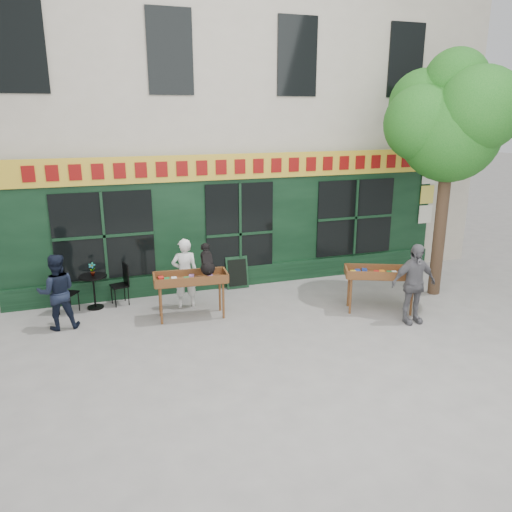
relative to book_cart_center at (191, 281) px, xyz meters
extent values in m
plane|color=slate|center=(1.57, -0.72, -0.82)|extent=(80.00, 80.00, 0.00)
cube|color=beige|center=(1.57, 5.28, 4.18)|extent=(14.00, 7.00, 10.00)
cube|color=black|center=(1.57, 1.70, 0.78)|extent=(11.00, 0.16, 3.20)
cube|color=gold|center=(1.57, 1.58, 2.18)|extent=(11.00, 0.06, 0.60)
cube|color=maroon|center=(1.57, 1.54, 2.18)|extent=(9.60, 0.03, 0.34)
cube|color=black|center=(1.57, 1.60, -0.57)|extent=(11.00, 0.10, 0.50)
cube|color=black|center=(1.57, 1.60, 0.53)|extent=(1.70, 0.05, 2.50)
cube|color=black|center=(-1.63, 1.60, 0.73)|extent=(2.20, 0.05, 2.00)
cube|color=black|center=(4.77, 1.60, 0.73)|extent=(2.20, 0.05, 2.00)
cube|color=silver|center=(6.97, 1.58, 0.68)|extent=(0.42, 0.02, 0.50)
cube|color=#E5D14C|center=(6.97, 1.58, 1.23)|extent=(0.42, 0.02, 0.50)
cube|color=silver|center=(6.97, 1.58, 1.78)|extent=(0.42, 0.02, 0.50)
cylinder|color=#382619|center=(5.87, -0.42, 0.98)|extent=(0.28, 0.28, 3.60)
sphere|color=#125013|center=(5.87, -0.42, 2.98)|extent=(2.20, 2.20, 2.20)
sphere|color=#125013|center=(6.57, -0.12, 3.28)|extent=(1.80, 1.80, 1.80)
sphere|color=#125013|center=(5.27, -0.22, 3.18)|extent=(1.70, 1.70, 1.70)
sphere|color=#125013|center=(6.07, -1.02, 3.48)|extent=(1.80, 1.80, 1.80)
sphere|color=#125013|center=(5.57, 0.18, 3.58)|extent=(1.60, 1.60, 1.60)
sphere|color=#125013|center=(5.97, -0.32, 4.08)|extent=(1.40, 1.40, 1.40)
cylinder|color=brown|center=(-0.67, -0.16, -0.42)|extent=(0.05, 0.05, 0.80)
cylinder|color=brown|center=(0.63, -0.27, -0.42)|extent=(0.05, 0.05, 0.80)
cylinder|color=brown|center=(-0.63, 0.27, -0.42)|extent=(0.05, 0.05, 0.80)
cylinder|color=brown|center=(0.67, 0.16, -0.42)|extent=(0.05, 0.05, 0.80)
cube|color=brown|center=(0.00, 0.00, 0.00)|extent=(1.54, 0.71, 0.05)
cube|color=brown|center=(-0.02, -0.29, 0.08)|extent=(1.50, 0.17, 0.18)
cube|color=brown|center=(0.02, 0.29, 0.08)|extent=(1.50, 0.17, 0.18)
cube|color=brown|center=(0.00, 0.00, 0.06)|extent=(1.33, 0.51, 0.06)
imported|color=white|center=(0.00, 0.65, -0.03)|extent=(0.61, 0.43, 1.58)
cylinder|color=brown|center=(3.31, -0.91, -0.42)|extent=(0.05, 0.05, 0.80)
cylinder|color=brown|center=(4.50, -1.43, -0.42)|extent=(0.05, 0.05, 0.80)
cylinder|color=brown|center=(3.48, -0.51, -0.42)|extent=(0.05, 0.05, 0.80)
cylinder|color=brown|center=(4.67, -1.02, -0.42)|extent=(0.05, 0.05, 0.80)
cube|color=brown|center=(3.99, -0.97, 0.00)|extent=(1.61, 1.13, 0.05)
cube|color=brown|center=(3.88, -1.23, 0.08)|extent=(1.39, 0.63, 0.18)
cube|color=brown|center=(4.10, -0.70, 0.08)|extent=(1.39, 0.63, 0.18)
cube|color=brown|center=(3.99, -0.97, 0.06)|extent=(1.35, 0.88, 0.06)
imported|color=#5D5C62|center=(4.29, -1.72, 0.02)|extent=(1.01, 0.47, 1.69)
cylinder|color=black|center=(-1.95, 1.20, -0.80)|extent=(0.36, 0.36, 0.03)
cylinder|color=black|center=(-1.95, 1.20, -0.44)|extent=(0.04, 0.04, 0.72)
cylinder|color=black|center=(-1.95, 1.20, -0.07)|extent=(0.60, 0.60, 0.03)
cube|color=black|center=(-2.50, 1.10, -0.37)|extent=(0.50, 0.50, 0.03)
cube|color=black|center=(-2.64, 1.20, -0.12)|extent=(0.22, 0.32, 0.50)
cylinder|color=black|center=(-2.45, 0.90, -0.60)|extent=(0.02, 0.02, 0.44)
cylinder|color=black|center=(-2.29, 1.15, -0.60)|extent=(0.02, 0.02, 0.44)
cylinder|color=black|center=(-2.71, 1.06, -0.60)|extent=(0.02, 0.02, 0.44)
cylinder|color=black|center=(-2.55, 1.31, -0.60)|extent=(0.02, 0.02, 0.44)
cube|color=black|center=(-1.40, 1.25, -0.37)|extent=(0.43, 0.43, 0.03)
cube|color=black|center=(-1.23, 1.29, -0.12)|extent=(0.11, 0.36, 0.50)
cylinder|color=black|center=(-1.58, 1.37, -0.60)|extent=(0.02, 0.02, 0.44)
cylinder|color=black|center=(-1.51, 1.08, -0.60)|extent=(0.02, 0.02, 0.44)
cylinder|color=black|center=(-1.29, 1.43, -0.60)|extent=(0.02, 0.02, 0.44)
cylinder|color=black|center=(-1.22, 1.14, -0.60)|extent=(0.02, 0.02, 0.44)
imported|color=gray|center=(-1.95, 1.20, 0.09)|extent=(0.18, 0.15, 0.30)
imported|color=black|center=(-2.65, 0.30, -0.04)|extent=(0.78, 0.62, 1.56)
cube|color=black|center=(1.46, 1.48, -0.42)|extent=(0.56, 0.19, 0.79)
cube|color=black|center=(1.46, 1.46, -0.42)|extent=(0.46, 0.17, 0.65)
camera|label=1|loc=(-1.89, -9.85, 3.41)|focal=35.00mm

